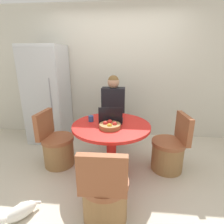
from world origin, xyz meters
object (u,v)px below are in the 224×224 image
object	(u,v)px
dining_table	(111,136)
chair_right_side	(169,152)
chair_near_camera	(105,197)
fruit_bowl	(110,125)
refrigerator	(48,95)
laptop	(111,119)
cat	(19,212)
chair_left_side	(57,148)
person_seated	(114,109)

from	to	relation	value
dining_table	chair_right_side	size ratio (longest dim) A/B	1.27
chair_near_camera	fruit_bowl	world-z (taller)	chair_near_camera
refrigerator	laptop	world-z (taller)	refrigerator
chair_near_camera	cat	bearing A→B (deg)	4.23
chair_left_side	cat	size ratio (longest dim) A/B	2.36
chair_near_camera	fruit_bowl	bearing A→B (deg)	-89.30
dining_table	cat	xyz separation A→B (m)	(-0.87, -0.94, -0.46)
chair_near_camera	cat	world-z (taller)	chair_near_camera
chair_right_side	dining_table	bearing A→B (deg)	-90.00
chair_near_camera	chair_left_side	bearing A→B (deg)	-47.98
fruit_bowl	cat	size ratio (longest dim) A/B	0.77
person_seated	chair_right_side	bearing A→B (deg)	143.07
chair_near_camera	chair_right_side	xyz separation A→B (m)	(0.82, 0.95, 0.00)
refrigerator	dining_table	world-z (taller)	refrigerator
chair_near_camera	chair_right_side	world-z (taller)	same
dining_table	cat	distance (m)	1.36
chair_left_side	person_seated	distance (m)	1.16
chair_left_side	chair_right_side	world-z (taller)	same
person_seated	fruit_bowl	xyz separation A→B (m)	(0.03, -0.89, 0.03)
person_seated	cat	xyz separation A→B (m)	(-0.83, -1.71, -0.64)
person_seated	refrigerator	bearing A→B (deg)	-8.20
dining_table	chair_near_camera	size ratio (longest dim) A/B	1.27
refrigerator	fruit_bowl	bearing A→B (deg)	-38.86
chair_right_side	laptop	world-z (taller)	laptop
dining_table	laptop	world-z (taller)	laptop
fruit_bowl	person_seated	bearing A→B (deg)	92.08
fruit_bowl	chair_near_camera	bearing A→B (deg)	-87.73
fruit_bowl	refrigerator	bearing A→B (deg)	141.14
dining_table	fruit_bowl	xyz separation A→B (m)	(-0.01, -0.12, 0.21)
fruit_bowl	chair_left_side	bearing A→B (deg)	167.33
chair_near_camera	refrigerator	bearing A→B (deg)	-54.43
refrigerator	chair_left_side	xyz separation A→B (m)	(0.50, -0.89, -0.64)
chair_near_camera	person_seated	world-z (taller)	person_seated
dining_table	chair_near_camera	xyz separation A→B (m)	(0.02, -0.85, -0.26)
refrigerator	cat	world-z (taller)	refrigerator
chair_left_side	cat	distance (m)	1.03
refrigerator	fruit_bowl	xyz separation A→B (m)	(1.34, -1.08, -0.16)
chair_left_side	fruit_bowl	bearing A→B (deg)	-98.28
dining_table	fruit_bowl	size ratio (longest dim) A/B	3.88
person_seated	laptop	bearing A→B (deg)	92.09
person_seated	fruit_bowl	world-z (taller)	person_seated
person_seated	fruit_bowl	distance (m)	0.89
person_seated	fruit_bowl	bearing A→B (deg)	92.08
chair_left_side	person_seated	bearing A→B (deg)	-44.80
chair_left_side	laptop	size ratio (longest dim) A/B	2.57
dining_table	fruit_bowl	world-z (taller)	fruit_bowl
dining_table	person_seated	xyz separation A→B (m)	(-0.04, 0.77, 0.18)
laptop	chair_right_side	bearing A→B (deg)	-179.51
refrigerator	laptop	bearing A→B (deg)	-32.86
dining_table	chair_right_side	xyz separation A→B (m)	(0.85, 0.10, -0.26)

